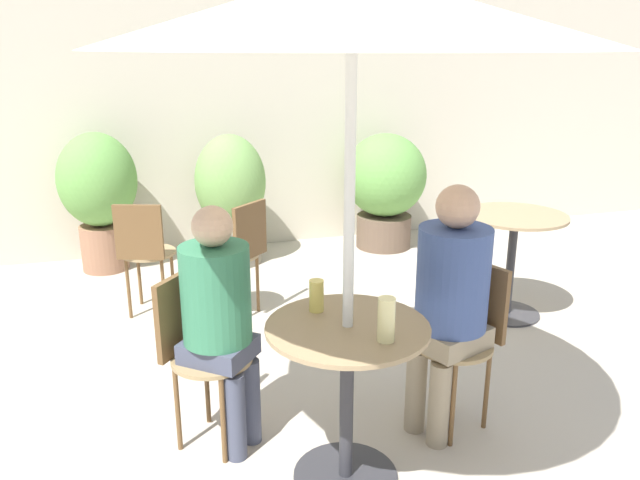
% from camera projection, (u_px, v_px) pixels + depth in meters
% --- Properties ---
extents(ground_plane, '(20.00, 20.00, 0.00)m').
position_uv_depth(ground_plane, '(372.00, 472.00, 2.82)').
color(ground_plane, '#B2A899').
extents(storefront_wall, '(10.00, 0.06, 3.00)m').
position_uv_depth(storefront_wall, '(234.00, 85.00, 5.60)').
color(storefront_wall, beige).
rests_on(storefront_wall, ground_plane).
extents(cafe_table_near, '(0.69, 0.69, 0.74)m').
position_uv_depth(cafe_table_near, '(347.00, 374.00, 2.64)').
color(cafe_table_near, '#2D2D33').
rests_on(cafe_table_near, ground_plane).
extents(cafe_table_far, '(0.71, 0.71, 0.74)m').
position_uv_depth(cafe_table_far, '(513.00, 245.00, 4.33)').
color(cafe_table_far, '#2D2D33').
rests_on(cafe_table_far, ground_plane).
extents(bistro_chair_0, '(0.42, 0.41, 0.84)m').
position_uv_depth(bistro_chair_0, '(466.00, 328.00, 3.07)').
color(bistro_chair_0, '#997F56').
rests_on(bistro_chair_0, ground_plane).
extents(bistro_chair_1, '(0.44, 0.43, 0.84)m').
position_uv_depth(bistro_chair_1, '(196.00, 342.00, 2.92)').
color(bistro_chair_1, '#997F56').
rests_on(bistro_chair_1, ground_plane).
extents(bistro_chair_2, '(0.44, 0.44, 0.84)m').
position_uv_depth(bistro_chair_2, '(241.00, 247.00, 4.30)').
color(bistro_chair_2, '#997F56').
rests_on(bistro_chair_2, ground_plane).
extents(bistro_chair_3, '(0.40, 0.42, 0.84)m').
position_uv_depth(bistro_chair_3, '(144.00, 247.00, 4.30)').
color(bistro_chair_3, '#997F56').
rests_on(bistro_chair_3, ground_plane).
extents(seated_person_0, '(0.40, 0.38, 1.25)m').
position_uv_depth(seated_person_0, '(450.00, 292.00, 2.93)').
color(seated_person_0, gray).
rests_on(seated_person_0, ground_plane).
extents(seated_person_1, '(0.40, 0.40, 1.19)m').
position_uv_depth(seated_person_1, '(219.00, 309.00, 2.81)').
color(seated_person_1, '#42475B').
rests_on(seated_person_1, ground_plane).
extents(beer_glass_0, '(0.06, 0.06, 0.14)m').
position_uv_depth(beer_glass_0, '(316.00, 296.00, 2.69)').
color(beer_glass_0, '#DBC65B').
rests_on(beer_glass_0, cafe_table_near).
extents(beer_glass_1, '(0.07, 0.07, 0.18)m').
position_uv_depth(beer_glass_1, '(386.00, 320.00, 2.41)').
color(beer_glass_1, beige).
rests_on(beer_glass_1, cafe_table_near).
extents(potted_plant_0, '(0.64, 0.64, 1.17)m').
position_uv_depth(potted_plant_0, '(98.00, 190.00, 5.18)').
color(potted_plant_0, '#93664C').
rests_on(potted_plant_0, ground_plane).
extents(potted_plant_1, '(0.61, 0.61, 1.13)m').
position_uv_depth(potted_plant_1, '(231.00, 195.00, 5.40)').
color(potted_plant_1, slate).
rests_on(potted_plant_1, ground_plane).
extents(potted_plant_2, '(0.76, 0.76, 1.08)m').
position_uv_depth(potted_plant_2, '(385.00, 184.00, 5.81)').
color(potted_plant_2, brown).
rests_on(potted_plant_2, ground_plane).
extents(umbrella, '(1.89, 1.89, 2.11)m').
position_uv_depth(umbrella, '(352.00, 9.00, 2.20)').
color(umbrella, silver).
rests_on(umbrella, ground_plane).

